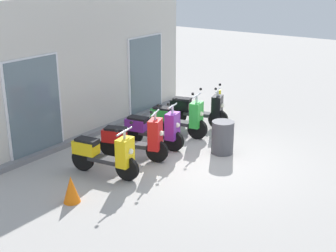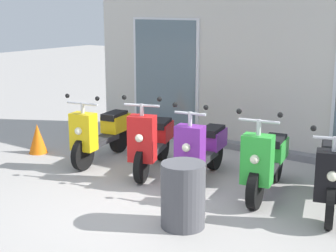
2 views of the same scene
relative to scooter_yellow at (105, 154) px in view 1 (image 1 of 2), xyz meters
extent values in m
plane|color=#A8A39E|center=(1.90, -1.26, -0.48)|extent=(40.00, 40.00, 0.00)
cube|color=beige|center=(1.90, 2.17, 1.27)|extent=(7.15, 0.30, 3.50)
cube|color=slate|center=(1.90, 1.92, -0.42)|extent=(7.15, 0.20, 0.12)
cube|color=silver|center=(-0.11, 2.00, 0.67)|extent=(1.52, 0.04, 2.30)
cube|color=slate|center=(-0.11, 1.98, 0.67)|extent=(1.40, 0.02, 2.22)
cube|color=silver|center=(3.90, 2.00, 0.67)|extent=(1.52, 0.04, 2.30)
cube|color=slate|center=(3.90, 1.98, 0.67)|extent=(1.40, 0.02, 2.22)
cylinder|color=black|center=(0.09, -0.52, -0.23)|extent=(0.18, 0.52, 0.51)
cylinder|color=black|center=(-0.09, 0.57, -0.23)|extent=(0.18, 0.52, 0.51)
cube|color=#2D2D30|center=(0.00, 0.02, -0.13)|extent=(0.37, 0.72, 0.09)
cube|color=yellow|center=(0.08, -0.48, 0.13)|extent=(0.41, 0.30, 0.59)
sphere|color=#F2EFCC|center=(0.10, -0.61, 0.17)|extent=(0.12, 0.12, 0.12)
cube|color=yellow|center=(-0.08, 0.47, 0.06)|extent=(0.38, 0.56, 0.28)
cube|color=black|center=(-0.07, 0.43, 0.20)|extent=(0.33, 0.52, 0.11)
cylinder|color=silver|center=(0.08, -0.48, 0.49)|extent=(0.06, 0.06, 0.19)
cylinder|color=silver|center=(0.08, -0.48, 0.57)|extent=(0.55, 0.13, 0.04)
sphere|color=black|center=(0.35, -0.44, 0.67)|extent=(0.07, 0.07, 0.07)
sphere|color=black|center=(-0.19, -0.53, 0.67)|extent=(0.07, 0.07, 0.07)
cylinder|color=black|center=(1.19, -0.45, -0.23)|extent=(0.26, 0.51, 0.51)
cylinder|color=black|center=(0.82, 0.60, -0.23)|extent=(0.26, 0.51, 0.51)
cube|color=#2D2D30|center=(1.01, 0.08, -0.13)|extent=(0.47, 0.74, 0.09)
cube|color=red|center=(1.18, -0.41, 0.17)|extent=(0.44, 0.35, 0.68)
sphere|color=#F2EFCC|center=(1.22, -0.54, 0.21)|extent=(0.12, 0.12, 0.12)
cube|color=red|center=(0.86, 0.51, 0.04)|extent=(0.46, 0.59, 0.28)
cube|color=black|center=(0.87, 0.47, 0.18)|extent=(0.40, 0.54, 0.11)
cylinder|color=silver|center=(1.18, -0.41, 0.58)|extent=(0.06, 0.06, 0.19)
cylinder|color=silver|center=(1.18, -0.41, 0.66)|extent=(0.51, 0.21, 0.04)
sphere|color=black|center=(1.43, -0.33, 0.76)|extent=(0.07, 0.07, 0.07)
sphere|color=black|center=(0.93, -0.50, 0.76)|extent=(0.07, 0.07, 0.07)
cylinder|color=black|center=(1.95, -0.37, -0.24)|extent=(0.20, 0.50, 0.49)
cylinder|color=black|center=(1.75, 0.71, -0.24)|extent=(0.20, 0.50, 0.49)
cube|color=#2D2D30|center=(1.85, 0.17, -0.14)|extent=(0.38, 0.72, 0.09)
cube|color=purple|center=(1.94, -0.34, 0.13)|extent=(0.42, 0.30, 0.63)
sphere|color=#F2EFCC|center=(1.97, -0.46, 0.17)|extent=(0.12, 0.12, 0.12)
cube|color=purple|center=(1.77, 0.61, 0.03)|extent=(0.39, 0.57, 0.28)
cube|color=black|center=(1.78, 0.57, 0.17)|extent=(0.34, 0.52, 0.11)
cylinder|color=silver|center=(1.94, -0.34, 0.53)|extent=(0.06, 0.06, 0.21)
cylinder|color=silver|center=(1.94, -0.34, 0.62)|extent=(0.45, 0.12, 0.04)
sphere|color=black|center=(2.17, -0.30, 0.72)|extent=(0.07, 0.07, 0.07)
sphere|color=black|center=(1.72, -0.38, 0.72)|extent=(0.07, 0.07, 0.07)
cylinder|color=black|center=(2.97, -0.39, -0.23)|extent=(0.21, 0.52, 0.51)
cylinder|color=black|center=(2.77, 0.70, -0.23)|extent=(0.21, 0.52, 0.51)
cube|color=#2D2D30|center=(2.87, 0.15, -0.13)|extent=(0.38, 0.72, 0.09)
cube|color=green|center=(2.96, -0.35, 0.15)|extent=(0.42, 0.30, 0.64)
sphere|color=#F2EFCC|center=(2.98, -0.48, 0.19)|extent=(0.12, 0.12, 0.12)
cube|color=green|center=(2.79, 0.60, 0.03)|extent=(0.39, 0.56, 0.28)
cube|color=black|center=(2.80, 0.56, 0.17)|extent=(0.34, 0.52, 0.11)
cylinder|color=silver|center=(2.96, -0.35, 0.56)|extent=(0.06, 0.06, 0.22)
cylinder|color=silver|center=(2.96, -0.35, 0.65)|extent=(0.51, 0.13, 0.04)
sphere|color=black|center=(3.21, -0.31, 0.75)|extent=(0.07, 0.07, 0.07)
sphere|color=black|center=(2.71, -0.40, 0.75)|extent=(0.07, 0.07, 0.07)
cylinder|color=black|center=(3.93, -0.44, -0.22)|extent=(0.24, 0.54, 0.53)
cylinder|color=black|center=(3.60, 0.67, -0.22)|extent=(0.24, 0.54, 0.53)
cube|color=#2D2D30|center=(3.76, 0.11, -0.12)|extent=(0.45, 0.76, 0.09)
cube|color=black|center=(3.91, -0.40, 0.14)|extent=(0.43, 0.34, 0.59)
sphere|color=#F2EFCC|center=(3.95, -0.53, 0.18)|extent=(0.12, 0.12, 0.12)
cube|color=black|center=(3.62, 0.57, 0.09)|extent=(0.44, 0.58, 0.28)
cube|color=black|center=(3.64, 0.53, 0.23)|extent=(0.39, 0.53, 0.11)
cylinder|color=silver|center=(3.91, -0.40, 0.50)|extent=(0.06, 0.06, 0.19)
cylinder|color=silver|center=(3.91, -0.40, 0.58)|extent=(0.47, 0.17, 0.04)
sphere|color=black|center=(4.15, -0.33, 0.68)|extent=(0.07, 0.07, 0.07)
sphere|color=black|center=(3.68, -0.47, 0.68)|extent=(0.07, 0.07, 0.07)
cone|color=orange|center=(-1.23, -0.29, -0.22)|extent=(0.32, 0.32, 0.52)
cylinder|color=#4C4C51|center=(2.51, -1.37, -0.10)|extent=(0.52, 0.52, 0.77)
cylinder|color=yellow|center=(5.21, 0.28, -0.13)|extent=(0.12, 0.12, 0.70)
camera|label=1|loc=(-6.41, -6.22, 3.66)|focal=49.48mm
camera|label=2|loc=(5.48, -5.94, 2.03)|focal=53.67mm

